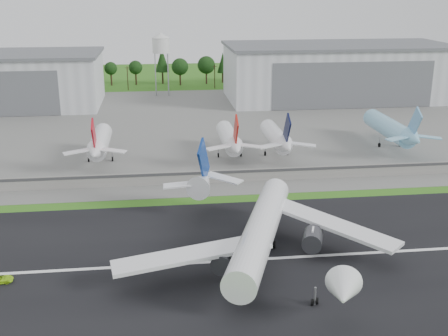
{
  "coord_description": "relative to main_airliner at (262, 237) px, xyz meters",
  "views": [
    {
      "loc": [
        -8.06,
        -85.51,
        50.06
      ],
      "look_at": [
        7.27,
        40.0,
        9.0
      ],
      "focal_mm": 45.0,
      "sensor_mm": 36.0,
      "label": 1
    }
  ],
  "objects": [
    {
      "name": "ground",
      "position": [
        -10.74,
        -9.59,
        -4.89
      ],
      "size": [
        600.0,
        600.0,
        0.0
      ],
      "primitive_type": "plane",
      "color": "#246A19",
      "rests_on": "ground"
    },
    {
      "name": "runway",
      "position": [
        -10.74,
        0.41,
        -4.84
      ],
      "size": [
        320.0,
        60.0,
        0.1
      ],
      "primitive_type": "cube",
      "color": "black",
      "rests_on": "ground"
    },
    {
      "name": "runway_centerline",
      "position": [
        -10.74,
        0.41,
        -4.78
      ],
      "size": [
        220.0,
        1.0,
        0.02
      ],
      "primitive_type": "cube",
      "color": "white",
      "rests_on": "runway"
    },
    {
      "name": "apron",
      "position": [
        -10.74,
        110.41,
        -4.84
      ],
      "size": [
        320.0,
        150.0,
        0.1
      ],
      "primitive_type": "cube",
      "color": "slate",
      "rests_on": "ground"
    },
    {
      "name": "blast_fence",
      "position": [
        -10.74,
        45.4,
        -3.09
      ],
      "size": [
        240.0,
        0.61,
        3.5
      ],
      "color": "gray",
      "rests_on": "ground"
    },
    {
      "name": "hangar_east",
      "position": [
        64.26,
        155.33,
        7.73
      ],
      "size": [
        102.0,
        47.0,
        25.2
      ],
      "color": "silver",
      "rests_on": "ground"
    },
    {
      "name": "water_tower",
      "position": [
        -15.74,
        175.41,
        19.66
      ],
      "size": [
        8.4,
        8.4,
        29.4
      ],
      "color": "#99999E",
      "rests_on": "ground"
    },
    {
      "name": "utility_poles",
      "position": [
        -10.74,
        190.41,
        -4.89
      ],
      "size": [
        230.0,
        3.0,
        12.0
      ],
      "primitive_type": null,
      "color": "black",
      "rests_on": "ground"
    },
    {
      "name": "treeline",
      "position": [
        -10.74,
        205.41,
        -4.89
      ],
      "size": [
        320.0,
        16.0,
        22.0
      ],
      "primitive_type": null,
      "color": "black",
      "rests_on": "ground"
    },
    {
      "name": "main_airliner",
      "position": [
        0.0,
        0.0,
        0.0
      ],
      "size": [
        54.04,
        57.57,
        18.17
      ],
      "rotation": [
        0.0,
        0.0,
        2.8
      ],
      "color": "white",
      "rests_on": "runway"
    },
    {
      "name": "parked_jet_red_a",
      "position": [
        -36.03,
        66.96,
        1.18
      ],
      "size": [
        7.36,
        31.29,
        16.57
      ],
      "color": "white",
      "rests_on": "ground"
    },
    {
      "name": "parked_jet_red_b",
      "position": [
        2.9,
        66.94,
        1.07
      ],
      "size": [
        7.36,
        31.29,
        16.46
      ],
      "color": "white",
      "rests_on": "ground"
    },
    {
      "name": "parked_jet_navy",
      "position": [
        17.48,
        66.94,
        1.07
      ],
      "size": [
        7.36,
        31.29,
        16.46
      ],
      "color": "white",
      "rests_on": "ground"
    },
    {
      "name": "parked_jet_skyblue",
      "position": [
        56.27,
        72.0,
        1.4
      ],
      "size": [
        7.36,
        37.29,
        16.86
      ],
      "color": "#85C6E6",
      "rests_on": "ground"
    }
  ]
}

